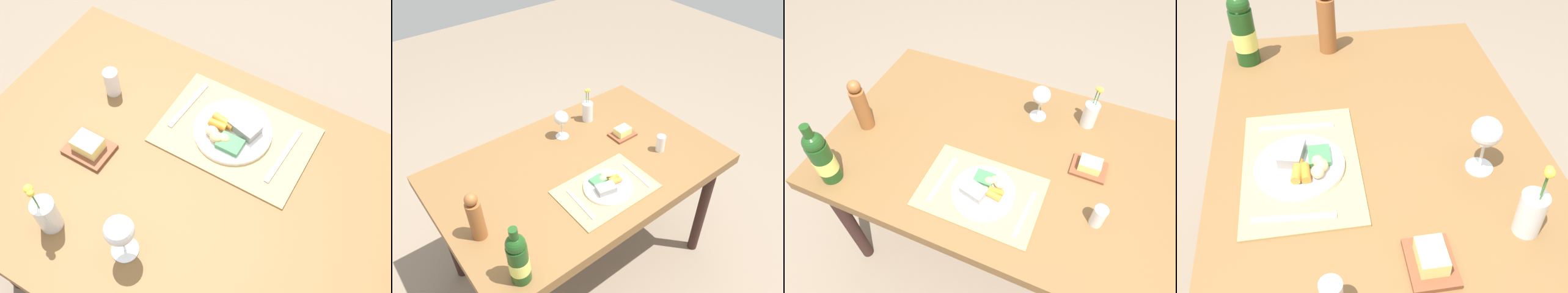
{
  "view_description": "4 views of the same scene",
  "coord_description": "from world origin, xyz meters",
  "views": [
    {
      "loc": [
        -0.31,
        0.54,
        1.94
      ],
      "look_at": [
        0.06,
        -0.09,
        0.83
      ],
      "focal_mm": 44.77,
      "sensor_mm": 36.0,
      "label": 1
    },
    {
      "loc": [
        -0.84,
        -1.13,
        2.05
      ],
      "look_at": [
        0.06,
        0.01,
        0.86
      ],
      "focal_mm": 35.44,
      "sensor_mm": 36.0,
      "label": 2
    },
    {
      "loc": [
        0.25,
        -0.81,
        1.85
      ],
      "look_at": [
        -0.07,
        -0.05,
        0.84
      ],
      "focal_mm": 31.73,
      "sensor_mm": 36.0,
      "label": 3
    },
    {
      "loc": [
        0.84,
        -0.16,
        1.6
      ],
      "look_at": [
        0.03,
        -0.03,
        0.85
      ],
      "focal_mm": 41.96,
      "sensor_mm": 36.0,
      "label": 4
    }
  ],
  "objects": [
    {
      "name": "placemat",
      "position": [
        -0.01,
        -0.21,
        0.78
      ],
      "size": [
        0.43,
        0.3,
        0.01
      ],
      "primitive_type": "cube",
      "color": "tan",
      "rests_on": "dining_table"
    },
    {
      "name": "dinner_plate",
      "position": [
        0.01,
        -0.21,
        0.8
      ],
      "size": [
        0.23,
        0.23,
        0.04
      ],
      "color": "white",
      "rests_on": "placemat"
    },
    {
      "name": "fork",
      "position": [
        -0.16,
        -0.21,
        0.79
      ],
      "size": [
        0.03,
        0.21,
        0.0
      ],
      "primitive_type": "cube",
      "rotation": [
        0.0,
        0.0,
        -0.05
      ],
      "color": "silver",
      "rests_on": "placemat"
    },
    {
      "name": "butter_dish",
      "position": [
        0.33,
        0.05,
        0.8
      ],
      "size": [
        0.13,
        0.1,
        0.05
      ],
      "color": "brown",
      "rests_on": "dining_table"
    },
    {
      "name": "flower_vase",
      "position": [
        0.27,
        0.28,
        0.84
      ],
      "size": [
        0.06,
        0.06,
        0.2
      ],
      "color": "silver",
      "rests_on": "dining_table"
    },
    {
      "name": "dining_table",
      "position": [
        0.0,
        0.0,
        0.7
      ],
      "size": [
        1.38,
        0.89,
        0.78
      ],
      "color": "brown",
      "rests_on": "ground_plane"
    },
    {
      "name": "pepper_mill",
      "position": [
        -0.57,
        -0.09,
        0.89
      ],
      "size": [
        0.06,
        0.06,
        0.24
      ],
      "color": "#96572B",
      "rests_on": "dining_table"
    },
    {
      "name": "wine_glass",
      "position": [
        0.07,
        0.24,
        0.89
      ],
      "size": [
        0.08,
        0.08,
        0.16
      ],
      "color": "white",
      "rests_on": "dining_table"
    },
    {
      "name": "knife",
      "position": [
        0.17,
        -0.23,
        0.79
      ],
      "size": [
        0.03,
        0.19,
        0.0
      ],
      "primitive_type": "cube",
      "rotation": [
        0.0,
        0.0,
        -0.07
      ],
      "color": "silver",
      "rests_on": "placemat"
    },
    {
      "name": "wine_bottle",
      "position": [
        -0.54,
        -0.36,
        0.9
      ],
      "size": [
        0.08,
        0.08,
        0.28
      ],
      "color": "#1B4618",
      "rests_on": "dining_table"
    }
  ]
}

